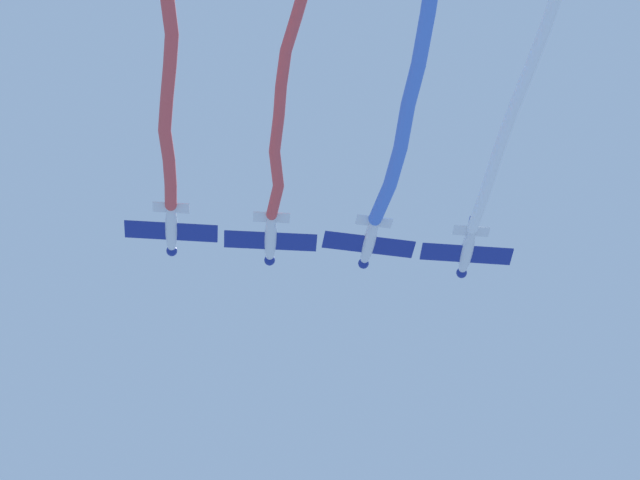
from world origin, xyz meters
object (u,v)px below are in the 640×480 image
(airplane_lead, at_px, (466,252))
(airplane_right_wing, at_px, (271,239))
(airplane_slot, at_px, (171,230))
(airplane_left_wing, at_px, (369,243))

(airplane_lead, bearing_deg, airplane_right_wing, 90.23)
(airplane_right_wing, distance_m, airplane_slot, 6.91)
(airplane_lead, height_order, airplane_right_wing, same)
(airplane_lead, bearing_deg, airplane_left_wing, 90.23)
(airplane_left_wing, xyz_separation_m, airplane_right_wing, (-5.95, -3.47, -0.30))
(airplane_lead, relative_size, airplane_left_wing, 1.03)
(airplane_lead, distance_m, airplane_right_wing, 13.80)
(airplane_right_wing, xyz_separation_m, airplane_slot, (-5.96, -3.47, 0.30))
(airplane_left_wing, height_order, airplane_slot, same)
(airplane_left_wing, distance_m, airplane_right_wing, 6.90)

